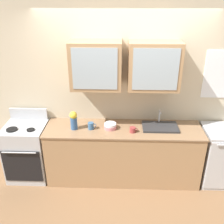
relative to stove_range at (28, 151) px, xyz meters
name	(u,v)px	position (x,y,z in m)	size (l,w,h in m)	color
ground_plane	(123,176)	(1.48, 0.00, -0.45)	(10.00, 10.00, 0.00)	brown
back_wall_unit	(125,82)	(1.49, 0.30, 1.05)	(4.25, 0.49, 2.82)	beige
counter	(123,153)	(1.48, 0.00, -0.01)	(2.31, 0.61, 0.88)	#A87F56
stove_range	(28,151)	(0.00, 0.00, 0.00)	(0.61, 0.60, 1.06)	silver
sink_faucet	(160,126)	(2.01, 0.04, 0.45)	(0.52, 0.34, 0.24)	#2D2D30
bowl_stack	(110,126)	(1.28, -0.01, 0.47)	(0.18, 0.18, 0.08)	#D87F84
vase	(74,120)	(0.76, -0.04, 0.58)	(0.11, 0.11, 0.28)	#33598C
cup_near_sink	(133,130)	(1.61, -0.10, 0.47)	(0.12, 0.09, 0.08)	#993838
cup_near_bowls	(91,126)	(1.01, -0.03, 0.49)	(0.12, 0.08, 0.10)	#38608C
dishwasher	(221,156)	(2.97, 0.00, -0.01)	(0.60, 0.60, 0.88)	silver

